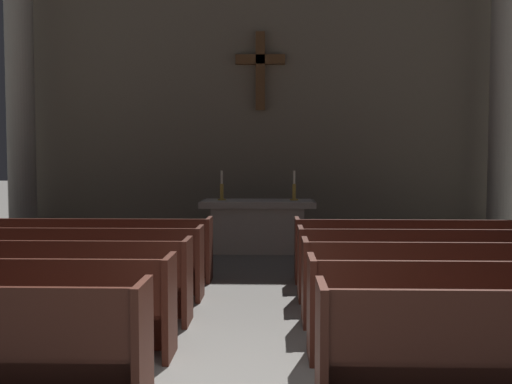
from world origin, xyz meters
The scene contains 12 objects.
pew_left_row_3 centered at (-2.48, 2.20, 0.48)m, with size 3.71×0.50×0.95m.
pew_left_row_4 centered at (-2.48, 3.32, 0.48)m, with size 3.71×0.50×0.95m.
pew_left_row_5 centered at (-2.48, 4.44, 0.48)m, with size 3.71×0.50×0.95m.
pew_right_row_3 centered at (2.48, 2.20, 0.48)m, with size 3.71×0.50×0.95m.
pew_right_row_4 centered at (2.48, 3.32, 0.48)m, with size 3.71×0.50×0.95m.
pew_right_row_5 centered at (2.48, 4.44, 0.48)m, with size 3.71×0.50×0.95m.
column_left_fourth centered at (-5.10, 8.30, 2.86)m, with size 0.88×0.88×5.88m.
column_right_fourth centered at (5.10, 8.30, 2.86)m, with size 0.88×0.88×5.88m.
altar centered at (0.00, 7.16, 0.53)m, with size 2.20×0.90×1.01m.
candlestick_left centered at (-0.70, 7.16, 1.19)m, with size 0.16×0.16×0.57m.
candlestick_right centered at (0.70, 7.16, 1.19)m, with size 0.16×0.16×0.57m.
apse_with_cross centered at (0.00, 9.49, 3.44)m, with size 11.13×0.46×6.87m.
Camera 1 is at (0.30, -4.24, 1.86)m, focal length 41.52 mm.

